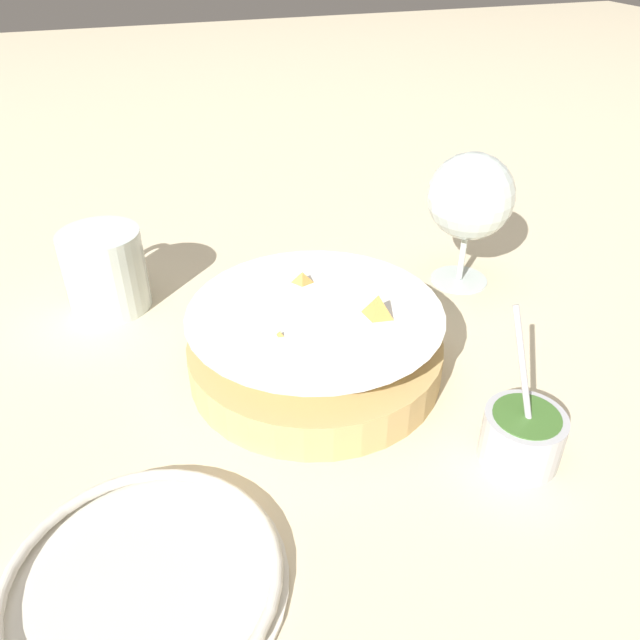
{
  "coord_description": "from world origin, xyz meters",
  "views": [
    {
      "loc": [
        -0.45,
        0.14,
        0.37
      ],
      "look_at": [
        -0.02,
        -0.0,
        0.06
      ],
      "focal_mm": 35.0,
      "sensor_mm": 36.0,
      "label": 1
    }
  ],
  "objects_px": {
    "wine_glass": "(470,200)",
    "beer_mug": "(106,272)",
    "side_plate": "(143,581)",
    "food_basket": "(320,343)",
    "sauce_cup": "(522,434)"
  },
  "relations": [
    {
      "from": "wine_glass",
      "to": "beer_mug",
      "type": "relative_size",
      "value": 1.26
    },
    {
      "from": "food_basket",
      "to": "wine_glass",
      "type": "distance_m",
      "value": 0.24
    },
    {
      "from": "beer_mug",
      "to": "side_plate",
      "type": "distance_m",
      "value": 0.36
    },
    {
      "from": "wine_glass",
      "to": "beer_mug",
      "type": "xyz_separation_m",
      "value": [
        0.07,
        0.38,
        -0.06
      ]
    },
    {
      "from": "sauce_cup",
      "to": "beer_mug",
      "type": "height_order",
      "value": "sauce_cup"
    },
    {
      "from": "sauce_cup",
      "to": "side_plate",
      "type": "xyz_separation_m",
      "value": [
        -0.02,
        0.29,
        -0.02
      ]
    },
    {
      "from": "beer_mug",
      "to": "sauce_cup",
      "type": "bearing_deg",
      "value": -138.93
    },
    {
      "from": "side_plate",
      "to": "food_basket",
      "type": "bearing_deg",
      "value": -45.3
    },
    {
      "from": "sauce_cup",
      "to": "food_basket",
      "type": "bearing_deg",
      "value": 35.85
    },
    {
      "from": "food_basket",
      "to": "side_plate",
      "type": "distance_m",
      "value": 0.25
    },
    {
      "from": "food_basket",
      "to": "side_plate",
      "type": "relative_size",
      "value": 1.24
    },
    {
      "from": "wine_glass",
      "to": "side_plate",
      "type": "xyz_separation_m",
      "value": [
        -0.28,
        0.38,
        -0.09
      ]
    },
    {
      "from": "food_basket",
      "to": "sauce_cup",
      "type": "bearing_deg",
      "value": -144.15
    },
    {
      "from": "food_basket",
      "to": "side_plate",
      "type": "height_order",
      "value": "food_basket"
    },
    {
      "from": "food_basket",
      "to": "wine_glass",
      "type": "bearing_deg",
      "value": -62.83
    }
  ]
}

